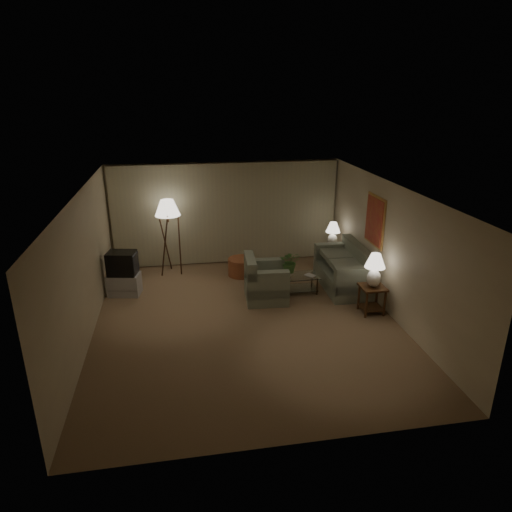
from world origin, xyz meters
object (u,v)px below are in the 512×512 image
Objects in this scene: table_lamp_far at (333,232)px; tv_cabinet at (124,284)px; sofa at (343,271)px; vase at (290,273)px; armchair at (266,282)px; crt_tv at (122,263)px; table_lamp_near at (375,267)px; side_table_near at (372,295)px; floor_lamp at (169,236)px; side_table_far at (332,253)px; ottoman at (241,267)px; coffee_table at (296,281)px.

tv_cabinet is (-5.20, -0.78, -0.73)m from table_lamp_far.
table_lamp_far is (0.15, 1.25, 0.57)m from sofa.
sofa is at bearing 4.37° from vase.
armchair is 1.55× the size of crt_tv.
table_lamp_near is (2.06, -1.02, 0.63)m from armchair.
floor_lamp reaches higher than side_table_near.
side_table_near is at bearing 7.86° from sofa.
armchair reaches higher than tv_cabinet.
table_lamp_far is (-0.00, 2.60, -0.05)m from table_lamp_near.
side_table_far is at bearing -4.64° from floor_lamp.
floor_lamp is (-2.09, 1.91, 0.60)m from armchair.
armchair is 3.25m from tv_cabinet.
crt_tv is at bearing 79.65° from armchair.
vase is at bearing 139.41° from table_lamp_near.
tv_cabinet is (-5.20, -0.78, -0.15)m from side_table_far.
tv_cabinet is 1.71m from floor_lamp.
crt_tv reaches higher than armchair.
tv_cabinet is 1.18× the size of ottoman.
crt_tv is at bearing -133.35° from floor_lamp.
table_lamp_near is 5.52m from crt_tv.
floor_lamp is at bearing 57.63° from crt_tv.
table_lamp_near is 0.70× the size of coffee_table.
vase is at bearing -53.02° from ottoman.
sofa is 3.14× the size of side_table_far.
floor_lamp is at bearing 51.37° from armchair.
ottoman is (1.74, -0.43, -0.78)m from floor_lamp.
table_lamp_near is at bearing -8.31° from crt_tv.
ottoman is (2.80, 0.68, -0.54)m from crt_tv.
armchair is 3.26m from crt_tv.
side_table_near reaches higher than ottoman.
vase is at bearing -32.13° from floor_lamp.
armchair is 1.79× the size of side_table_far.
floor_lamp reaches higher than tv_cabinet.
floor_lamp is at bearing 144.68° from table_lamp_near.
crt_tv is (-5.05, 0.47, 0.36)m from sofa.
table_lamp_near reaches higher than armchair.
floor_lamp is at bearing -110.14° from sofa.
ottoman is at bearing 24.74° from crt_tv.
vase is (3.74, -0.57, 0.24)m from tv_cabinet.
tv_cabinet is 2.88m from ottoman.
crt_tv is at bearing 0.00° from tv_cabinet.
floor_lamp is (-4.15, 0.34, 0.02)m from table_lamp_far.
armchair is at bearing -3.21° from tv_cabinet.
table_lamp_far is 2.01m from coffee_table.
ottoman is (-2.40, 2.50, -0.81)m from table_lamp_near.
table_lamp_far is at bearing 174.68° from sofa.
crt_tv is (-5.20, 1.82, 0.36)m from side_table_near.
vase is (-1.46, -1.35, 0.09)m from side_table_far.
crt_tv is 0.36× the size of floor_lamp.
tv_cabinet is (-5.20, 1.82, -0.16)m from side_table_near.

